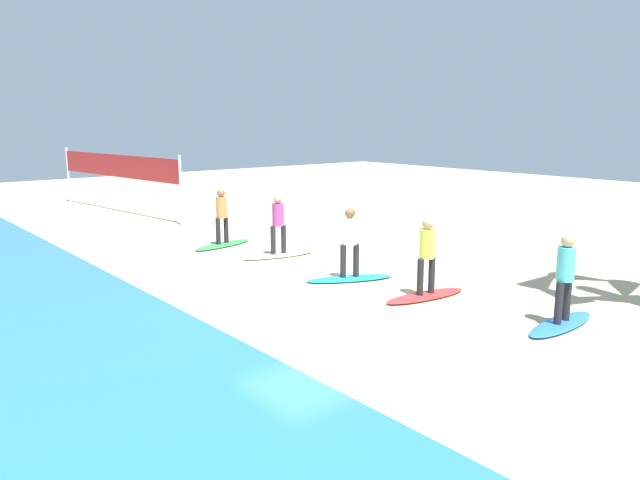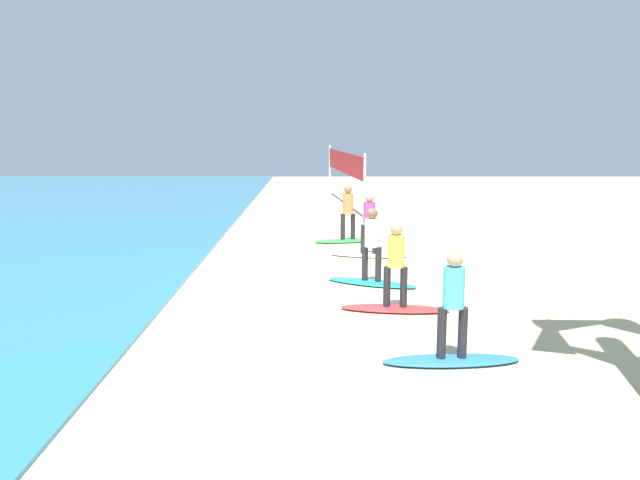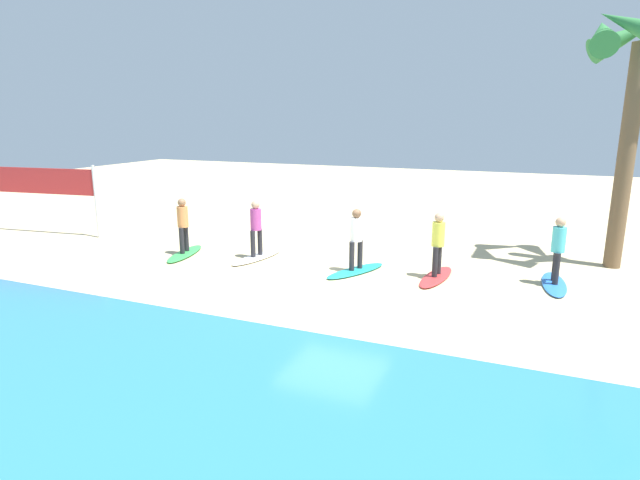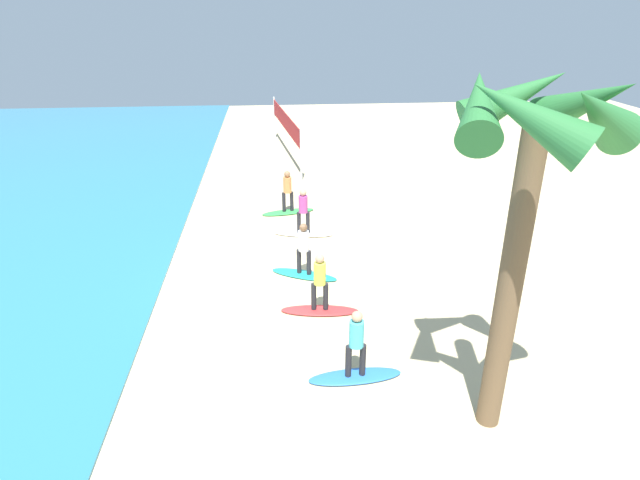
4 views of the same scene
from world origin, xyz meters
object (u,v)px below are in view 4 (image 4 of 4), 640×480
object	(u,v)px
surfboard_teal	(304,275)
palm_tree	(533,149)
surfboard_white	(304,234)
surfer_green	(287,188)
surfboard_red	(320,310)
volleyball_net	(286,123)
surfer_red	(320,278)
surfboard_green	(288,212)
surfboard_blue	(355,376)
surfer_blue	(356,339)
surfer_white	(303,208)
surfer_teal	(304,245)

from	to	relation	value
surfboard_teal	palm_tree	distance (m)	9.06
surfboard_white	surfer_green	distance (m)	2.48
surfboard_red	volleyball_net	world-z (taller)	volleyball_net
surfer_green	surfboard_white	bearing A→B (deg)	-167.91
surfer_red	surfboard_green	xyz separation A→B (m)	(7.47, 0.59, -0.99)
surfboard_teal	palm_tree	world-z (taller)	palm_tree
surfboard_blue	surfer_green	world-z (taller)	surfer_green
volleyball_net	palm_tree	distance (m)	21.05
surfboard_white	palm_tree	bearing A→B (deg)	118.13
palm_tree	surfer_red	bearing A→B (deg)	34.48
surfer_blue	surfer_white	distance (m)	8.08
surfer_red	surfboard_white	size ratio (longest dim) A/B	0.78
surfboard_white	volleyball_net	size ratio (longest dim) A/B	0.23
surfer_red	surfboard_green	size ratio (longest dim) A/B	0.78
surfer_green	palm_tree	distance (m)	13.12
surfboard_blue	surfer_green	size ratio (longest dim) A/B	1.28
surfer_teal	palm_tree	size ratio (longest dim) A/B	0.24
surfer_red	surfer_white	size ratio (longest dim) A/B	1.00
surfer_blue	surfboard_red	xyz separation A→B (m)	(2.81, 0.53, -0.99)
surfboard_blue	surfboard_white	bearing A→B (deg)	-88.99
surfboard_teal	surfboard_green	size ratio (longest dim) A/B	1.00
surfer_white	surfer_red	bearing A→B (deg)	-178.82
surfboard_red	surfer_green	world-z (taller)	surfer_green
surfboard_green	surfer_green	xyz separation A→B (m)	(0.00, -0.00, 0.99)
surfboard_red	surfer_white	xyz separation A→B (m)	(5.24, 0.11, 0.99)
surfer_teal	surfboard_red	bearing A→B (deg)	-172.15
surfboard_white	surfer_green	world-z (taller)	surfer_green
surfer_red	surfboard_red	bearing A→B (deg)	90.00
surfer_red	surfboard_white	bearing A→B (deg)	1.18
surfer_white	volleyball_net	distance (m)	10.90
surfer_teal	surfboard_blue	bearing A→B (deg)	-170.52
surfboard_green	surfer_blue	bearing A→B (deg)	83.74
surfer_blue	volleyball_net	bearing A→B (deg)	2.69
surfer_green	surfboard_teal	bearing A→B (deg)	-176.85
surfer_white	surfboard_red	bearing A→B (deg)	-178.82
surfboard_red	palm_tree	size ratio (longest dim) A/B	0.30
surfboard_teal	surfboard_green	bearing A→B (deg)	-62.48
surfer_red	surfer_white	xyz separation A→B (m)	(5.24, 0.11, 0.00)
surfboard_blue	surfer_blue	distance (m)	0.99
surfer_white	surfer_blue	bearing A→B (deg)	-175.46
surfer_red	surfer_green	size ratio (longest dim) A/B	1.00
surfer_red	surfboard_blue	bearing A→B (deg)	-169.31
surfboard_blue	surfer_white	xyz separation A→B (m)	(8.06, 0.64, 0.99)
surfboard_blue	surfer_green	bearing A→B (deg)	-87.34
surfboard_teal	surfer_white	xyz separation A→B (m)	(3.14, -0.18, 0.99)
surfboard_green	surfer_white	bearing A→B (deg)	89.63
surfboard_white	surfer_white	world-z (taller)	surfer_white
surfboard_red	surfboard_green	world-z (taller)	same
surfer_blue	surfer_red	bearing A→B (deg)	10.69
surfer_blue	surfer_teal	distance (m)	4.98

